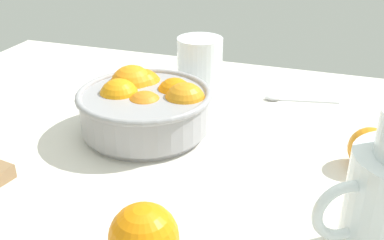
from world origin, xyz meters
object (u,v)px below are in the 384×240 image
object	(u,v)px
fruit_bowl	(146,105)
loose_orange_2	(370,149)
spoon	(289,99)
loose_orange_1	(143,237)
second_glass	(200,68)

from	to	relation	value
fruit_bowl	loose_orange_2	world-z (taller)	fruit_bowl
fruit_bowl	spoon	size ratio (longest dim) A/B	1.57
loose_orange_1	spoon	size ratio (longest dim) A/B	0.53
second_glass	loose_orange_2	size ratio (longest dim) A/B	1.75
loose_orange_1	fruit_bowl	bearing A→B (deg)	113.21
loose_orange_1	spoon	distance (cm)	53.89
second_glass	spoon	size ratio (longest dim) A/B	0.78
second_glass	spoon	world-z (taller)	second_glass
fruit_bowl	second_glass	distance (cm)	21.09
fruit_bowl	spoon	distance (cm)	31.74
second_glass	loose_orange_1	bearing A→B (deg)	-79.13
loose_orange_1	loose_orange_2	world-z (taller)	loose_orange_1
fruit_bowl	loose_orange_2	distance (cm)	38.13
second_glass	loose_orange_1	distance (cm)	53.16
second_glass	spoon	bearing A→B (deg)	2.21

